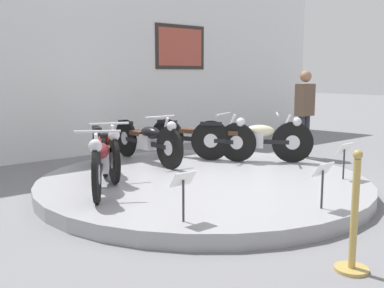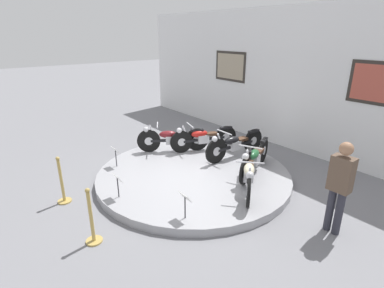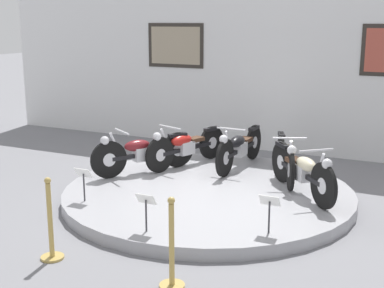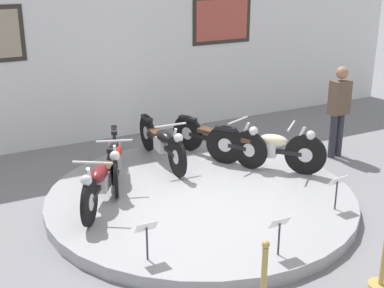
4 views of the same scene
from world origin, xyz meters
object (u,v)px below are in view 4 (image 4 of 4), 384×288
object	(u,v)px
motorcycle_maroon	(101,179)
motorcycle_cream	(267,146)
stanchion_post_right_of_entry	(384,260)
info_placard_front_left	(147,232)
visitor_standing	(339,107)
motorcycle_black	(162,141)
info_placard_front_centre	(280,227)
motorcycle_red	(115,157)
motorcycle_green	(219,138)
info_placard_front_right	(337,185)

from	to	relation	value
motorcycle_maroon	motorcycle_cream	xyz separation A→B (m)	(2.84, 0.01, 0.01)
motorcycle_maroon	stanchion_post_right_of_entry	world-z (taller)	stanchion_post_right_of_entry
info_placard_front_left	stanchion_post_right_of_entry	world-z (taller)	stanchion_post_right_of_entry
motorcycle_maroon	visitor_standing	xyz separation A→B (m)	(4.58, 0.28, 0.39)
motorcycle_black	info_placard_front_left	distance (m)	3.07
motorcycle_maroon	info_placard_front_centre	size ratio (longest dim) A/B	3.33
info_placard_front_left	motorcycle_maroon	bearing A→B (deg)	89.65
motorcycle_red	motorcycle_green	size ratio (longest dim) A/B	1.01
stanchion_post_right_of_entry	info_placard_front_right	bearing A→B (deg)	67.51
motorcycle_maroon	info_placard_front_left	size ratio (longest dim) A/B	3.33
motorcycle_cream	info_placard_front_left	xyz separation A→B (m)	(-2.85, -1.68, -0.03)
info_placard_front_left	motorcycle_green	bearing A→B (deg)	45.56
info_placard_front_centre	stanchion_post_right_of_entry	distance (m)	1.20
visitor_standing	stanchion_post_right_of_entry	bearing A→B (deg)	-124.36
info_placard_front_left	stanchion_post_right_of_entry	xyz separation A→B (m)	(2.25, -1.48, -0.20)
motorcycle_green	info_placard_front_right	distance (m)	2.47
info_placard_front_left	visitor_standing	distance (m)	5.01
motorcycle_red	motorcycle_cream	world-z (taller)	motorcycle_cream
motorcycle_black	visitor_standing	world-z (taller)	visitor_standing
motorcycle_maroon	motorcycle_cream	world-z (taller)	motorcycle_cream
info_placard_front_right	stanchion_post_right_of_entry	size ratio (longest dim) A/B	0.50
motorcycle_red	motorcycle_green	xyz separation A→B (m)	(1.90, 0.00, 0.01)
motorcycle_maroon	info_placard_front_right	distance (m)	3.30
motorcycle_green	stanchion_post_right_of_entry	world-z (taller)	stanchion_post_right_of_entry
motorcycle_red	visitor_standing	world-z (taller)	visitor_standing
motorcycle_green	info_placard_front_left	distance (m)	3.40
motorcycle_maroon	stanchion_post_right_of_entry	size ratio (longest dim) A/B	1.66
motorcycle_green	motorcycle_black	bearing A→B (deg)	162.59
motorcycle_cream	info_placard_front_left	distance (m)	3.31
motorcycle_maroon	info_placard_front_right	size ratio (longest dim) A/B	3.33
motorcycle_cream	info_placard_front_centre	world-z (taller)	motorcycle_cream
info_placard_front_left	motorcycle_red	bearing A→B (deg)	78.74
motorcycle_red	stanchion_post_right_of_entry	size ratio (longest dim) A/B	1.85
motorcycle_cream	info_placard_front_left	world-z (taller)	motorcycle_cream
motorcycle_maroon	motorcycle_red	distance (m)	0.88
motorcycle_cream	motorcycle_maroon	bearing A→B (deg)	-179.90
motorcycle_black	motorcycle_green	size ratio (longest dim) A/B	1.07
info_placard_front_centre	visitor_standing	xyz separation A→B (m)	(3.16, 2.57, 0.42)
motorcycle_green	info_placard_front_left	bearing A→B (deg)	-134.44
stanchion_post_right_of_entry	visitor_standing	bearing A→B (deg)	55.64
info_placard_front_right	stanchion_post_right_of_entry	world-z (taller)	stanchion_post_right_of_entry
info_placard_front_centre	visitor_standing	world-z (taller)	visitor_standing
motorcycle_green	info_placard_front_right	world-z (taller)	motorcycle_green
motorcycle_black	visitor_standing	xyz separation A→B (m)	(3.16, -0.77, 0.39)
motorcycle_maroon	info_placard_front_centre	xyz separation A→B (m)	(1.42, -2.30, -0.02)
stanchion_post_right_of_entry	motorcycle_red	bearing A→B (deg)	114.34
motorcycle_maroon	info_placard_front_left	bearing A→B (deg)	-90.35
info_placard_front_left	visitor_standing	size ratio (longest dim) A/B	0.30
info_placard_front_right	visitor_standing	distance (m)	2.65
motorcycle_maroon	info_placard_front_right	xyz separation A→B (m)	(2.85, -1.68, -0.02)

